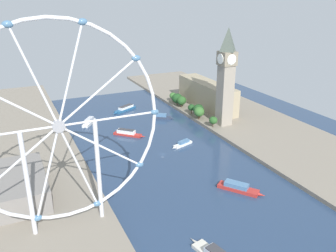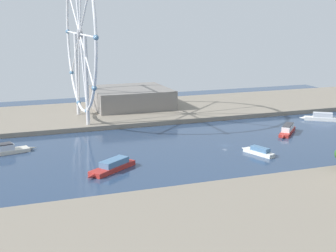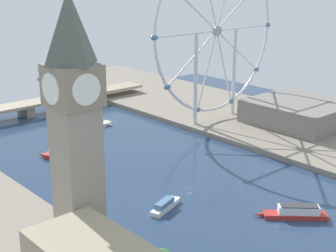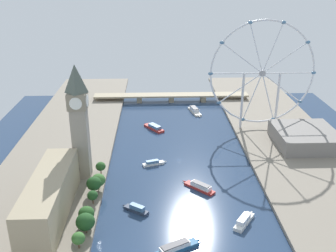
# 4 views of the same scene
# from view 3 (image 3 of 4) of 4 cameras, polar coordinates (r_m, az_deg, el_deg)

# --- Properties ---
(ground_plane) EXTENTS (379.18, 379.18, 0.00)m
(ground_plane) POSITION_cam_3_polar(r_m,az_deg,el_deg) (238.78, 2.43, -6.91)
(ground_plane) COLOR navy
(riverbank_right) EXTENTS (90.00, 520.00, 3.00)m
(riverbank_right) POSITION_cam_3_polar(r_m,az_deg,el_deg) (315.30, 16.29, -1.23)
(riverbank_right) COLOR gray
(riverbank_right) RESTS_ON ground_plane
(clock_tower) EXTENTS (14.71, 14.71, 89.25)m
(clock_tower) POSITION_cam_3_polar(r_m,az_deg,el_deg) (153.96, -10.20, -1.32)
(clock_tower) COLOR gray
(clock_tower) RESTS_ON riverbank_left
(ferris_wheel) EXTENTS (105.95, 3.20, 108.31)m
(ferris_wheel) POSITION_cam_3_polar(r_m,az_deg,el_deg) (325.75, 5.42, 10.34)
(ferris_wheel) COLOR silver
(ferris_wheel) RESTS_ON riverbank_right
(riverside_hall) EXTENTS (54.23, 57.33, 14.20)m
(riverside_hall) POSITION_cam_3_polar(r_m,az_deg,el_deg) (334.92, 14.44, 1.53)
(riverside_hall) COLOR gray
(riverside_hall) RESTS_ON riverbank_right
(river_bridge) EXTENTS (191.18, 16.80, 8.74)m
(river_bridge) POSITION_cam_3_polar(r_m,az_deg,el_deg) (364.32, -15.51, 2.16)
(river_bridge) COLOR tan
(river_bridge) RESTS_ON ground_plane
(tour_boat_0) EXTENTS (24.23, 23.55, 5.49)m
(tour_boat_0) POSITION_cam_3_polar(r_m,az_deg,el_deg) (217.89, 14.00, -9.27)
(tour_boat_0) COLOR #B22D28
(tour_boat_0) RESTS_ON ground_plane
(tour_boat_1) EXTENTS (13.72, 34.89, 5.61)m
(tour_boat_1) POSITION_cam_3_polar(r_m,az_deg,el_deg) (341.68, -8.52, 0.83)
(tour_boat_1) COLOR beige
(tour_boat_1) RESTS_ON ground_plane
(tour_boat_2) EXTENTS (21.46, 9.96, 4.27)m
(tour_boat_2) POSITION_cam_3_polar(r_m,az_deg,el_deg) (218.77, -0.25, -8.76)
(tour_boat_2) COLOR white
(tour_boat_2) RESTS_ON ground_plane
(tour_boat_3) EXTENTS (21.95, 27.76, 5.16)m
(tour_boat_3) POSITION_cam_3_polar(r_m,az_deg,el_deg) (278.41, -11.00, -3.17)
(tour_boat_3) COLOR #B22D28
(tour_boat_3) RESTS_ON ground_plane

